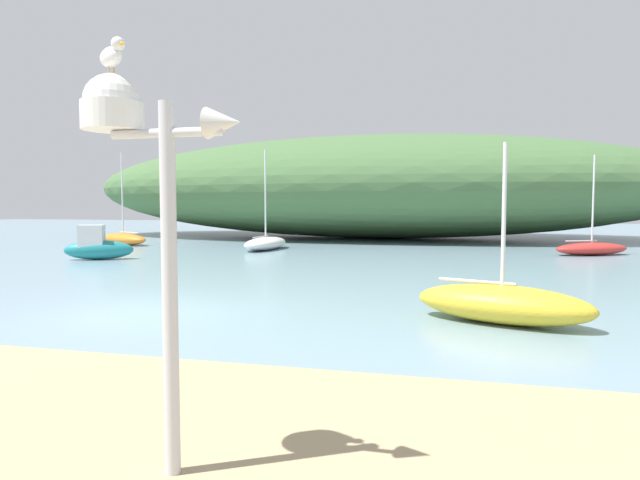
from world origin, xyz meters
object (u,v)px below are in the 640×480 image
at_px(mast_structure, 135,150).
at_px(sailboat_centre_water, 266,243).
at_px(seagull_on_radar, 112,54).
at_px(sailboat_west_reach, 502,304).
at_px(motorboat_outer_mooring, 97,247).
at_px(sailboat_east_reach, 123,238).
at_px(sailboat_mid_channel, 592,248).

height_order(mast_structure, sailboat_centre_water, sailboat_centre_water).
relative_size(seagull_on_radar, sailboat_west_reach, 0.10).
distance_m(sailboat_west_reach, motorboat_outer_mooring, 17.44).
xyz_separation_m(sailboat_centre_water, sailboat_east_reach, (-8.97, 1.25, 0.02)).
height_order(seagull_on_radar, sailboat_mid_channel, sailboat_mid_channel).
distance_m(seagull_on_radar, sailboat_mid_channel, 24.51).
height_order(sailboat_west_reach, sailboat_centre_water, sailboat_centre_water).
bearing_deg(mast_structure, sailboat_mid_channel, 69.79).
height_order(mast_structure, sailboat_west_reach, sailboat_west_reach).
relative_size(seagull_on_radar, sailboat_centre_water, 0.07).
bearing_deg(sailboat_east_reach, seagull_on_radar, -56.08).
height_order(seagull_on_radar, sailboat_centre_water, sailboat_centre_water).
distance_m(mast_structure, motorboat_outer_mooring, 19.80).
xyz_separation_m(mast_structure, motorboat_outer_mooring, (-11.92, 15.67, -2.15)).
distance_m(mast_structure, sailboat_west_reach, 8.17).
xyz_separation_m(sailboat_mid_channel, sailboat_centre_water, (-15.21, -0.77, 0.03)).
relative_size(sailboat_mid_channel, sailboat_east_reach, 0.87).
distance_m(sailboat_mid_channel, sailboat_centre_water, 15.23).
xyz_separation_m(sailboat_west_reach, sailboat_mid_channel, (5.10, 15.64, -0.07)).
relative_size(mast_structure, sailboat_mid_channel, 0.68).
bearing_deg(motorboat_outer_mooring, sailboat_east_reach, 117.15).
bearing_deg(motorboat_outer_mooring, mast_structure, -52.73).
bearing_deg(sailboat_centre_water, seagull_on_radar, -73.14).
distance_m(sailboat_west_reach, sailboat_mid_channel, 16.45).
relative_size(motorboat_outer_mooring, sailboat_east_reach, 0.55).
relative_size(mast_structure, sailboat_centre_water, 0.61).
distance_m(seagull_on_radar, motorboat_outer_mooring, 19.80).
xyz_separation_m(motorboat_outer_mooring, sailboat_centre_water, (5.09, 6.32, -0.20)).
bearing_deg(sailboat_east_reach, sailboat_mid_channel, -1.14).
bearing_deg(sailboat_west_reach, motorboat_outer_mooring, 150.63).
xyz_separation_m(mast_structure, sailboat_mid_channel, (8.38, 22.75, -2.38)).
relative_size(sailboat_mid_channel, sailboat_centre_water, 0.90).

